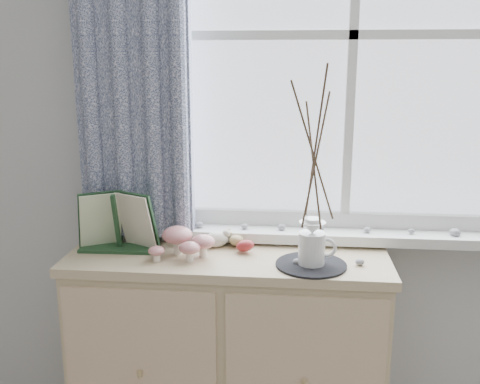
{
  "coord_description": "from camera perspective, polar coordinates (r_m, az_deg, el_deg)",
  "views": [
    {
      "loc": [
        0.08,
        -0.14,
        1.55
      ],
      "look_at": [
        -0.1,
        1.7,
        1.1
      ],
      "focal_mm": 40.0,
      "sensor_mm": 36.0,
      "label": 1
    }
  ],
  "objects": [
    {
      "name": "twig_pitcher",
      "position": [
        1.82,
        7.99,
        4.22
      ],
      "size": [
        0.3,
        0.3,
        0.71
      ],
      "rotation": [
        0.0,
        0.0,
        -0.21
      ],
      "color": "white",
      "rests_on": "crocheted_doily"
    },
    {
      "name": "botanical_book",
      "position": [
        2.05,
        -13.19,
        -3.2
      ],
      "size": [
        0.34,
        0.14,
        0.24
      ],
      "primitive_type": null,
      "rotation": [
        0.0,
        0.0,
        0.03
      ],
      "color": "#1C3B20",
      "rests_on": "sideboard"
    },
    {
      "name": "wooden_eggs",
      "position": [
        2.09,
        -0.39,
        -5.14
      ],
      "size": [
        0.14,
        0.17,
        0.07
      ],
      "color": "tan",
      "rests_on": "sideboard"
    },
    {
      "name": "songbird_figurine",
      "position": [
        2.08,
        -2.55,
        -5.0
      ],
      "size": [
        0.14,
        0.1,
        0.07
      ],
      "primitive_type": null,
      "rotation": [
        0.0,
        0.0,
        0.35
      ],
      "color": "silver",
      "rests_on": "sideboard"
    },
    {
      "name": "crocheted_doily",
      "position": [
        1.92,
        7.59,
        -7.7
      ],
      "size": [
        0.25,
        0.25,
        0.01
      ],
      "primitive_type": "cylinder",
      "color": "black",
      "rests_on": "sideboard"
    },
    {
      "name": "sideboard",
      "position": [
        2.21,
        -1.23,
        -16.92
      ],
      "size": [
        1.2,
        0.45,
        0.85
      ],
      "color": "tan",
      "rests_on": "ground"
    },
    {
      "name": "toadstool_cluster",
      "position": [
        1.98,
        -5.98,
        -5.19
      ],
      "size": [
        0.24,
        0.17,
        0.11
      ],
      "color": "white",
      "rests_on": "sideboard"
    },
    {
      "name": "sideboard_pebbles",
      "position": [
        2.01,
        7.43,
        -6.48
      ],
      "size": [
        0.33,
        0.23,
        0.02
      ],
      "color": "gray",
      "rests_on": "sideboard"
    }
  ]
}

